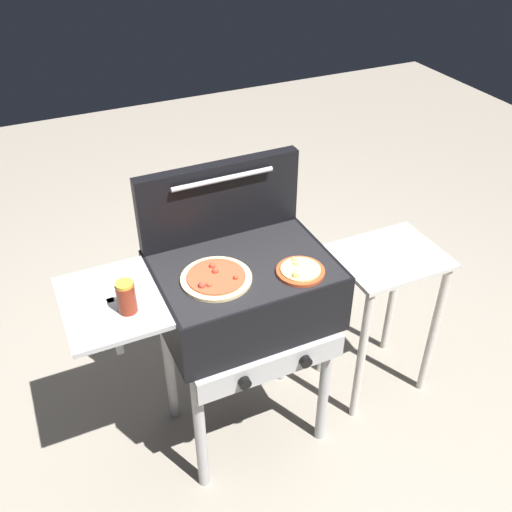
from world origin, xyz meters
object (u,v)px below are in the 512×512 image
object	(u,v)px
prep_table	(383,294)
pizza_pepperoni	(216,278)
sauce_jar	(126,297)
pizza_cheese	(300,271)
grill	(241,297)

from	to	relation	value
prep_table	pizza_pepperoni	bearing A→B (deg)	-176.66
sauce_jar	pizza_cheese	bearing A→B (deg)	-5.25
sauce_jar	prep_table	xyz separation A→B (m)	(1.10, 0.08, -0.43)
grill	sauce_jar	distance (m)	0.47
grill	sauce_jar	world-z (taller)	sauce_jar
pizza_cheese	prep_table	bearing A→B (deg)	14.72
grill	sauce_jar	size ratio (longest dim) A/B	8.39
grill	pizza_pepperoni	bearing A→B (deg)	-159.19
pizza_cheese	sauce_jar	bearing A→B (deg)	174.75
grill	pizza_pepperoni	world-z (taller)	pizza_pepperoni
pizza_cheese	sauce_jar	size ratio (longest dim) A/B	1.50
grill	pizza_cheese	distance (m)	0.26
grill	prep_table	xyz separation A→B (m)	(0.67, 0.00, -0.22)
pizza_pepperoni	pizza_cheese	bearing A→B (deg)	-16.85
pizza_cheese	sauce_jar	world-z (taller)	sauce_jar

